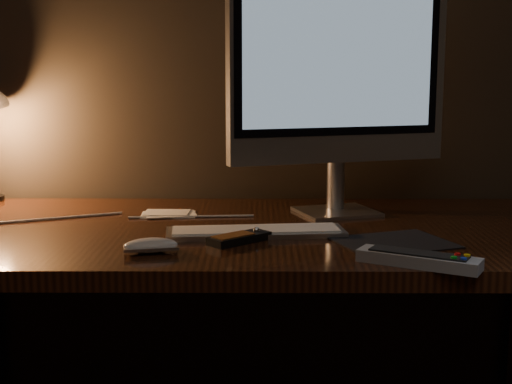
{
  "coord_description": "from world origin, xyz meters",
  "views": [
    {
      "loc": [
        0.02,
        0.25,
        1.1
      ],
      "look_at": [
        0.01,
        1.73,
        0.85
      ],
      "focal_mm": 50.0,
      "sensor_mm": 36.0,
      "label": 1
    }
  ],
  "objects_px": {
    "desk": "(251,272)",
    "tv_remote": "(419,259)",
    "media_remote": "(239,238)",
    "keyboard": "(256,231)",
    "monitor": "(339,72)",
    "mouse": "(151,248)"
  },
  "relations": [
    {
      "from": "desk",
      "to": "monitor",
      "type": "height_order",
      "value": "monitor"
    },
    {
      "from": "media_remote",
      "to": "tv_remote",
      "type": "bearing_deg",
      "value": -70.11
    },
    {
      "from": "mouse",
      "to": "tv_remote",
      "type": "relative_size",
      "value": 0.48
    },
    {
      "from": "desk",
      "to": "media_remote",
      "type": "relative_size",
      "value": 11.64
    },
    {
      "from": "mouse",
      "to": "media_remote",
      "type": "xyz_separation_m",
      "value": [
        0.17,
        0.09,
        -0.0
      ]
    },
    {
      "from": "monitor",
      "to": "keyboard",
      "type": "xyz_separation_m",
      "value": [
        -0.2,
        -0.24,
        -0.35
      ]
    },
    {
      "from": "desk",
      "to": "mouse",
      "type": "xyz_separation_m",
      "value": [
        -0.19,
        -0.31,
        0.14
      ]
    },
    {
      "from": "monitor",
      "to": "mouse",
      "type": "bearing_deg",
      "value": -154.7
    },
    {
      "from": "mouse",
      "to": "media_remote",
      "type": "distance_m",
      "value": 0.19
    },
    {
      "from": "monitor",
      "to": "keyboard",
      "type": "bearing_deg",
      "value": -149.41
    },
    {
      "from": "tv_remote",
      "to": "mouse",
      "type": "bearing_deg",
      "value": -161.73
    },
    {
      "from": "desk",
      "to": "media_remote",
      "type": "xyz_separation_m",
      "value": [
        -0.02,
        -0.22,
        0.14
      ]
    },
    {
      "from": "keyboard",
      "to": "tv_remote",
      "type": "relative_size",
      "value": 1.74
    },
    {
      "from": "keyboard",
      "to": "tv_remote",
      "type": "bearing_deg",
      "value": -46.32
    },
    {
      "from": "mouse",
      "to": "media_remote",
      "type": "bearing_deg",
      "value": 14.95
    },
    {
      "from": "desk",
      "to": "tv_remote",
      "type": "bearing_deg",
      "value": -52.35
    },
    {
      "from": "keyboard",
      "to": "media_remote",
      "type": "bearing_deg",
      "value": -121.41
    },
    {
      "from": "media_remote",
      "to": "keyboard",
      "type": "bearing_deg",
      "value": 23.18
    },
    {
      "from": "desk",
      "to": "mouse",
      "type": "distance_m",
      "value": 0.39
    },
    {
      "from": "mouse",
      "to": "monitor",
      "type": "bearing_deg",
      "value": 32.05
    },
    {
      "from": "media_remote",
      "to": "tv_remote",
      "type": "xyz_separation_m",
      "value": [
        0.34,
        -0.18,
        0.0
      ]
    },
    {
      "from": "keyboard",
      "to": "mouse",
      "type": "bearing_deg",
      "value": -148.41
    }
  ]
}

